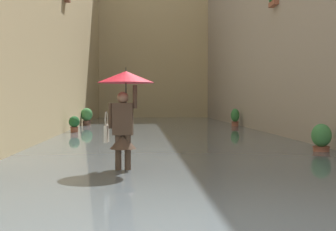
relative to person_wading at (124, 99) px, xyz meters
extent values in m
plane|color=slate|center=(-1.33, -10.27, -1.48)|extent=(72.30, 72.30, 0.00)
cube|color=#515B60|center=(-1.33, -10.27, -1.41)|extent=(8.99, 34.92, 0.14)
cube|color=#9E563D|center=(-5.33, -8.07, 3.61)|extent=(0.20, 0.70, 0.18)
cube|color=tan|center=(-1.33, -25.63, 5.48)|extent=(11.79, 1.80, 13.92)
cube|color=#2D2319|center=(0.12, -0.01, -1.43)|extent=(0.13, 0.25, 0.10)
cylinder|color=#4C3828|center=(0.12, -0.01, -1.03)|extent=(0.13, 0.13, 0.70)
cube|color=#2D2319|center=(-0.06, 0.00, -1.43)|extent=(0.13, 0.25, 0.10)
cylinder|color=#4C3828|center=(-0.06, 0.00, -1.03)|extent=(0.13, 0.13, 0.70)
cube|color=#4C3828|center=(0.03, 0.00, -0.37)|extent=(0.40, 0.25, 0.60)
cone|color=#4C3828|center=(0.03, 0.00, -0.80)|extent=(0.54, 0.54, 0.28)
sphere|color=#8C664C|center=(0.03, 0.00, 0.03)|extent=(0.22, 0.22, 0.22)
cylinder|color=#4C3828|center=(-0.20, 0.02, 0.05)|extent=(0.09, 0.09, 0.44)
cylinder|color=#4C3828|center=(0.26, -0.02, -0.31)|extent=(0.09, 0.09, 0.48)
cylinder|color=black|center=(-0.03, 0.00, 0.17)|extent=(0.02, 0.02, 0.49)
cone|color=red|center=(-0.03, 0.00, 0.42)|extent=(1.08, 1.08, 0.22)
cylinder|color=black|center=(-0.03, 0.00, 0.56)|extent=(0.01, 0.01, 0.08)
cube|color=beige|center=(0.34, -0.01, -0.66)|extent=(0.08, 0.28, 0.32)
torus|color=beige|center=(0.34, -0.01, -0.38)|extent=(0.04, 0.30, 0.30)
cylinder|color=brown|center=(-5.08, -13.52, -1.30)|extent=(0.35, 0.35, 0.36)
torus|color=brown|center=(-5.08, -13.52, -1.12)|extent=(0.39, 0.39, 0.04)
ellipsoid|color=#387F3D|center=(-5.08, -13.52, -0.79)|extent=(0.43, 0.43, 0.67)
cylinder|color=#9E563D|center=(-4.95, -2.69, -1.35)|extent=(0.41, 0.41, 0.26)
torus|color=brown|center=(-4.95, -2.69, -1.22)|extent=(0.44, 0.44, 0.04)
ellipsoid|color=#428947|center=(-4.95, -2.69, -0.93)|extent=(0.51, 0.51, 0.60)
cylinder|color=#9E563D|center=(2.40, -9.85, -1.31)|extent=(0.30, 0.30, 0.35)
torus|color=brown|center=(2.40, -9.85, -1.14)|extent=(0.34, 0.34, 0.04)
ellipsoid|color=#23602D|center=(2.40, -9.85, -0.91)|extent=(0.44, 0.44, 0.46)
cylinder|color=brown|center=(2.49, -14.84, -1.30)|extent=(0.41, 0.41, 0.37)
torus|color=brown|center=(2.49, -14.84, -1.11)|extent=(0.44, 0.44, 0.04)
ellipsoid|color=#428947|center=(2.49, -14.84, -0.78)|extent=(0.62, 0.62, 0.67)
camera|label=1|loc=(-0.29, 8.31, -0.01)|focal=46.98mm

